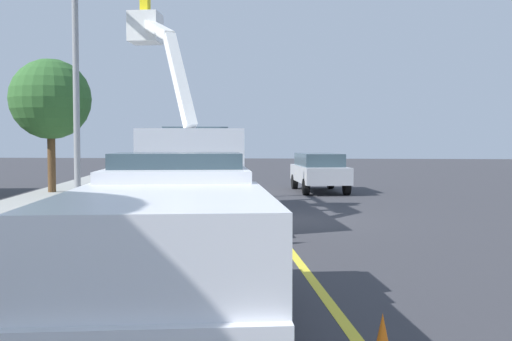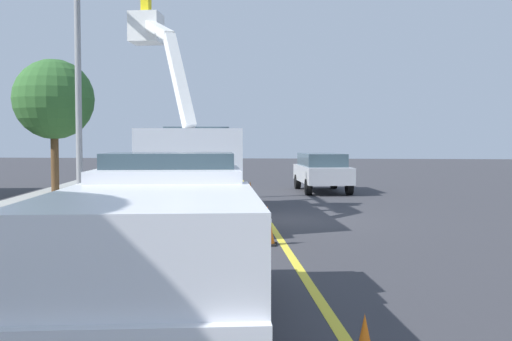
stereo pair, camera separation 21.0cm
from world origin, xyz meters
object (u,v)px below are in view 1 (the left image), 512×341
at_px(traffic_cone_mid_front, 270,226).
at_px(traffic_signal_mast, 62,19).
at_px(passing_minivan, 319,170).
at_px(utility_bucket_truck, 193,163).
at_px(service_pickup_truck, 171,236).
at_px(traffic_cone_mid_rear, 248,192).

distance_m(traffic_cone_mid_front, traffic_signal_mast, 10.64).
xyz_separation_m(passing_minivan, traffic_signal_mast, (-7.98, 8.18, 5.12)).
xyz_separation_m(utility_bucket_truck, traffic_signal_mast, (1.30, 4.43, 4.50)).
distance_m(service_pickup_truck, passing_minivan, 19.57).
bearing_deg(traffic_cone_mid_front, traffic_signal_mast, 50.91).
relative_size(utility_bucket_truck, traffic_cone_mid_rear, 11.20).
xyz_separation_m(utility_bucket_truck, passing_minivan, (9.28, -3.76, -0.63)).
relative_size(utility_bucket_truck, traffic_signal_mast, 0.98).
bearing_deg(traffic_cone_mid_rear, service_pickup_truck, -177.32).
bearing_deg(service_pickup_truck, traffic_signal_mast, 28.55).
distance_m(traffic_cone_mid_front, traffic_cone_mid_rear, 9.04).
xyz_separation_m(utility_bucket_truck, traffic_cone_mid_front, (-4.38, -2.56, -1.18)).
relative_size(passing_minivan, traffic_cone_mid_rear, 6.66).
height_order(traffic_cone_mid_front, traffic_signal_mast, traffic_signal_mast).
relative_size(service_pickup_truck, traffic_signal_mast, 0.68).
height_order(traffic_cone_mid_front, traffic_cone_mid_rear, traffic_cone_mid_front).
xyz_separation_m(traffic_cone_mid_front, traffic_signal_mast, (5.68, 6.99, 5.68)).
bearing_deg(traffic_cone_mid_front, service_pickup_truck, 172.82).
xyz_separation_m(traffic_cone_mid_rear, traffic_signal_mast, (-3.25, 5.56, 5.72)).
height_order(utility_bucket_truck, passing_minivan, utility_bucket_truck).
distance_m(traffic_cone_mid_rear, traffic_signal_mast, 8.62).
relative_size(service_pickup_truck, traffic_cone_mid_rear, 7.74).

